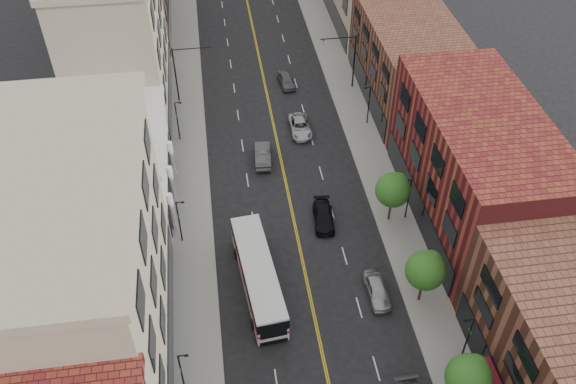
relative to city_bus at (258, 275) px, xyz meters
name	(u,v)px	position (x,y,z in m)	size (l,w,h in m)	color
sidewalk_left	(190,167)	(-5.64, 17.63, -1.75)	(4.00, 110.00, 0.15)	gray
sidewalk_right	(369,150)	(14.36, 17.63, -1.75)	(4.00, 110.00, 0.15)	gray
bldg_l_tanoffice	(86,277)	(-12.64, -4.37, 7.17)	(10.00, 22.00, 18.00)	tan
bldg_l_white	(115,169)	(-12.64, 13.63, 2.17)	(10.00, 14.00, 8.00)	silver
bldg_l_far_a	(117,39)	(-12.64, 30.63, 7.17)	(10.00, 20.00, 18.00)	tan
bldg_r_mid	(475,167)	(21.36, 6.63, 4.17)	(10.00, 22.00, 12.00)	maroon
bldg_r_far_a	(409,62)	(21.36, 27.63, 3.17)	(10.00, 20.00, 10.00)	brown
tree_r_1	(470,376)	(13.75, -13.30, 2.30)	(3.40, 3.40, 5.59)	black
tree_r_2	(426,269)	(13.75, -3.30, 2.30)	(3.40, 3.40, 5.59)	black
tree_r_3	(394,189)	(13.75, 6.70, 2.30)	(3.40, 3.40, 5.59)	black
lamp_l_1	(182,373)	(-6.59, -9.37, 1.15)	(0.81, 0.55, 5.05)	black
lamp_l_2	(179,220)	(-6.59, 6.63, 1.15)	(0.81, 0.55, 5.05)	black
lamp_l_3	(178,119)	(-6.59, 22.63, 1.15)	(0.81, 0.55, 5.05)	black
lamp_r_1	(468,336)	(15.31, -9.37, 1.15)	(0.81, 0.55, 5.05)	black
lamp_r_2	(408,197)	(15.31, 6.63, 1.15)	(0.81, 0.55, 5.05)	black
lamp_r_3	(369,103)	(15.31, 22.63, 1.15)	(0.81, 0.55, 5.05)	black
signal_mast_left	(181,68)	(-5.91, 30.63, 2.82)	(4.49, 0.18, 7.20)	black
signal_mast_right	(349,56)	(14.62, 30.63, 2.82)	(4.49, 0.18, 7.20)	black
city_bus	(258,275)	(0.00, 0.00, 0.00)	(3.83, 12.40, 3.14)	silver
car_parked_far	(377,290)	(10.16, -2.36, -1.07)	(1.77, 4.41, 1.50)	#A6A9AE
car_lane_behind	(263,155)	(2.37, 17.64, -1.03)	(1.69, 4.85, 1.60)	#4A494E
car_lane_a	(323,217)	(7.21, 7.33, -1.14)	(1.93, 4.74, 1.38)	black
car_lane_b	(300,126)	(7.26, 22.32, -1.11)	(2.36, 5.12, 1.42)	#AAACB2
car_lane_c	(286,80)	(7.08, 32.37, -1.10)	(1.71, 4.25, 1.45)	#515257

